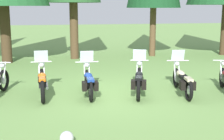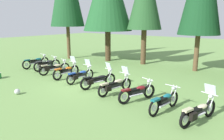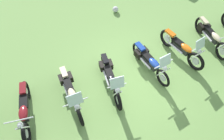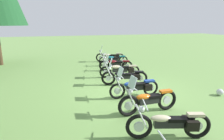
{
  "view_description": "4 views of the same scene",
  "coord_description": "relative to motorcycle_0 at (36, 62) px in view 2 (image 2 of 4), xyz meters",
  "views": [
    {
      "loc": [
        -1.93,
        -9.77,
        2.81
      ],
      "look_at": [
        -0.02,
        -0.04,
        0.82
      ],
      "focal_mm": 51.17,
      "sensor_mm": 36.0,
      "label": 1
    },
    {
      "loc": [
        8.8,
        -8.97,
        3.74
      ],
      "look_at": [
        1.29,
        0.64,
        0.96
      ],
      "focal_mm": 34.93,
      "sensor_mm": 36.0,
      "label": 2
    },
    {
      "loc": [
        3.11,
        3.45,
        6.36
      ],
      "look_at": [
        0.69,
        -0.25,
        0.62
      ],
      "focal_mm": 33.77,
      "sensor_mm": 36.0,
      "label": 3
    },
    {
      "loc": [
        -7.54,
        3.15,
        3.06
      ],
      "look_at": [
        1.09,
        0.51,
        0.77
      ],
      "focal_mm": 29.8,
      "sensor_mm": 36.0,
      "label": 4
    }
  ],
  "objects": [
    {
      "name": "motorcycle_9",
      "position": [
        13.37,
        -1.93,
        -0.01
      ],
      "size": [
        0.92,
        2.23,
        1.36
      ],
      "rotation": [
        0.0,
        0.0,
        1.31
      ],
      "color": "black",
      "rests_on": "ground_plane"
    },
    {
      "name": "motorcycle_6",
      "position": [
        8.93,
        -1.21,
        -0.0
      ],
      "size": [
        0.85,
        2.34,
        1.35
      ],
      "rotation": [
        0.0,
        0.0,
        1.41
      ],
      "color": "black",
      "rests_on": "ground_plane"
    },
    {
      "name": "motorcycle_0",
      "position": [
        0.0,
        0.0,
        0.0
      ],
      "size": [
        0.75,
        2.43,
        1.03
      ],
      "rotation": [
        0.0,
        0.0,
        1.57
      ],
      "color": "black",
      "rests_on": "ground_plane"
    },
    {
      "name": "dropped_helmet",
      "position": [
        5.02,
        -4.42,
        -0.32
      ],
      "size": [
        0.29,
        0.29,
        0.29
      ],
      "primitive_type": "sphere",
      "color": "silver",
      "rests_on": "ground_plane"
    },
    {
      "name": "motorcycle_2",
      "position": [
        2.96,
        -0.52,
        -0.02
      ],
      "size": [
        0.93,
        2.24,
        1.02
      ],
      "rotation": [
        0.0,
        0.0,
        1.29
      ],
      "color": "black",
      "rests_on": "ground_plane"
    },
    {
      "name": "motorcycle_4",
      "position": [
        5.93,
        -0.81,
        -0.0
      ],
      "size": [
        0.77,
        2.19,
        1.35
      ],
      "rotation": [
        0.0,
        0.0,
        1.53
      ],
      "color": "black",
      "rests_on": "ground_plane"
    },
    {
      "name": "motorcycle_5",
      "position": [
        7.54,
        -0.97,
        -0.01
      ],
      "size": [
        0.93,
        2.27,
        1.37
      ],
      "rotation": [
        0.0,
        0.0,
        1.28
      ],
      "color": "black",
      "rests_on": "ground_plane"
    },
    {
      "name": "motorcycle_3",
      "position": [
        4.48,
        -0.64,
        0.01
      ],
      "size": [
        0.67,
        2.26,
        1.39
      ],
      "rotation": [
        0.0,
        0.0,
        1.6
      ],
      "color": "black",
      "rests_on": "ground_plane"
    },
    {
      "name": "ground_plane",
      "position": [
        6.68,
        -0.87,
        -0.47
      ],
      "size": [
        80.0,
        80.0,
        0.0
      ],
      "primitive_type": "plane",
      "color": "#6B934C"
    },
    {
      "name": "motorcycle_7",
      "position": [
        10.42,
        -1.4,
        -0.02
      ],
      "size": [
        0.98,
        2.12,
        1.0
      ],
      "rotation": [
        0.0,
        0.0,
        1.24
      ],
      "color": "black",
      "rests_on": "ground_plane"
    },
    {
      "name": "motorcycle_8",
      "position": [
        11.93,
        -1.72,
        -0.01
      ],
      "size": [
        0.73,
        2.16,
        1.0
      ],
      "rotation": [
        0.0,
        0.0,
        1.44
      ],
      "color": "black",
      "rests_on": "ground_plane"
    },
    {
      "name": "motorcycle_1",
      "position": [
        1.54,
        -0.1,
        0.0
      ],
      "size": [
        0.7,
        2.23,
        1.04
      ],
      "rotation": [
        0.0,
        0.0,
        1.46
      ],
      "color": "black",
      "rests_on": "ground_plane"
    }
  ]
}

